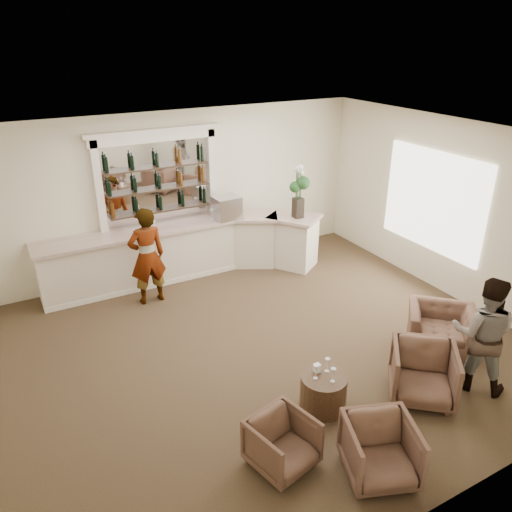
{
  "coord_description": "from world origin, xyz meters",
  "views": [
    {
      "loc": [
        -3.37,
        -5.88,
        4.68
      ],
      "look_at": [
        0.33,
        0.9,
        1.18
      ],
      "focal_mm": 35.0,
      "sensor_mm": 36.0,
      "label": 1
    }
  ],
  "objects_px": {
    "sommelier": "(147,256)",
    "armchair_right": "(423,373)",
    "bar_counter": "(186,251)",
    "armchair_center": "(380,451)",
    "cocktail_table": "(323,392)",
    "armchair_left": "(282,443)",
    "armchair_far": "(441,328)",
    "espresso_machine": "(227,208)",
    "flower_vase": "(299,188)",
    "guest": "(483,334)"
  },
  "relations": [
    {
      "from": "armchair_far",
      "to": "guest",
      "type": "bearing_deg",
      "value": -65.41
    },
    {
      "from": "armchair_left",
      "to": "armchair_right",
      "type": "height_order",
      "value": "armchair_right"
    },
    {
      "from": "armchair_far",
      "to": "espresso_machine",
      "type": "height_order",
      "value": "espresso_machine"
    },
    {
      "from": "armchair_far",
      "to": "flower_vase",
      "type": "relative_size",
      "value": 0.92
    },
    {
      "from": "cocktail_table",
      "to": "flower_vase",
      "type": "height_order",
      "value": "flower_vase"
    },
    {
      "from": "armchair_left",
      "to": "espresso_machine",
      "type": "distance_m",
      "value": 5.53
    },
    {
      "from": "armchair_far",
      "to": "flower_vase",
      "type": "bearing_deg",
      "value": 139.5
    },
    {
      "from": "guest",
      "to": "armchair_far",
      "type": "relative_size",
      "value": 1.69
    },
    {
      "from": "bar_counter",
      "to": "espresso_machine",
      "type": "xyz_separation_m",
      "value": [
        0.91,
        -0.06,
        0.8
      ]
    },
    {
      "from": "cocktail_table",
      "to": "armchair_right",
      "type": "bearing_deg",
      "value": -19.78
    },
    {
      "from": "cocktail_table",
      "to": "armchair_left",
      "type": "bearing_deg",
      "value": -149.95
    },
    {
      "from": "sommelier",
      "to": "cocktail_table",
      "type": "bearing_deg",
      "value": 105.01
    },
    {
      "from": "armchair_far",
      "to": "cocktail_table",
      "type": "bearing_deg",
      "value": -130.52
    },
    {
      "from": "armchair_right",
      "to": "armchair_far",
      "type": "distance_m",
      "value": 1.4
    },
    {
      "from": "bar_counter",
      "to": "sommelier",
      "type": "height_order",
      "value": "sommelier"
    },
    {
      "from": "bar_counter",
      "to": "armchair_center",
      "type": "height_order",
      "value": "bar_counter"
    },
    {
      "from": "espresso_machine",
      "to": "armchair_left",
      "type": "bearing_deg",
      "value": -111.2
    },
    {
      "from": "armchair_left",
      "to": "armchair_right",
      "type": "xyz_separation_m",
      "value": [
        2.32,
        0.1,
        0.07
      ]
    },
    {
      "from": "guest",
      "to": "espresso_machine",
      "type": "relative_size",
      "value": 3.31
    },
    {
      "from": "guest",
      "to": "espresso_machine",
      "type": "distance_m",
      "value": 5.43
    },
    {
      "from": "armchair_left",
      "to": "flower_vase",
      "type": "xyz_separation_m",
      "value": [
        3.08,
        4.47,
        1.44
      ]
    },
    {
      "from": "bar_counter",
      "to": "armchair_far",
      "type": "xyz_separation_m",
      "value": [
        2.64,
        -4.34,
        -0.24
      ]
    },
    {
      "from": "bar_counter",
      "to": "guest",
      "type": "height_order",
      "value": "guest"
    },
    {
      "from": "bar_counter",
      "to": "espresso_machine",
      "type": "bearing_deg",
      "value": -3.48
    },
    {
      "from": "sommelier",
      "to": "flower_vase",
      "type": "height_order",
      "value": "flower_vase"
    },
    {
      "from": "flower_vase",
      "to": "bar_counter",
      "type": "bearing_deg",
      "value": 162.07
    },
    {
      "from": "sommelier",
      "to": "armchair_center",
      "type": "relative_size",
      "value": 2.35
    },
    {
      "from": "armchair_right",
      "to": "armchair_left",
      "type": "bearing_deg",
      "value": -137.48
    },
    {
      "from": "guest",
      "to": "armchair_left",
      "type": "bearing_deg",
      "value": 51.03
    },
    {
      "from": "espresso_machine",
      "to": "bar_counter",
      "type": "bearing_deg",
      "value": 174.29
    },
    {
      "from": "armchair_left",
      "to": "flower_vase",
      "type": "distance_m",
      "value": 5.62
    },
    {
      "from": "sommelier",
      "to": "armchair_left",
      "type": "height_order",
      "value": "sommelier"
    },
    {
      "from": "cocktail_table",
      "to": "flower_vase",
      "type": "relative_size",
      "value": 0.56
    },
    {
      "from": "bar_counter",
      "to": "armchair_center",
      "type": "xyz_separation_m",
      "value": [
        0.04,
        -5.85,
        -0.21
      ]
    },
    {
      "from": "cocktail_table",
      "to": "guest",
      "type": "bearing_deg",
      "value": -16.75
    },
    {
      "from": "armchair_left",
      "to": "flower_vase",
      "type": "relative_size",
      "value": 0.64
    },
    {
      "from": "bar_counter",
      "to": "guest",
      "type": "xyz_separation_m",
      "value": [
        2.32,
        -5.27,
        0.29
      ]
    },
    {
      "from": "armchair_far",
      "to": "espresso_machine",
      "type": "bearing_deg",
      "value": 154.93
    },
    {
      "from": "cocktail_table",
      "to": "bar_counter",
      "type": "bearing_deg",
      "value": 91.78
    },
    {
      "from": "espresso_machine",
      "to": "flower_vase",
      "type": "bearing_deg",
      "value": -29.1
    },
    {
      "from": "armchair_left",
      "to": "flower_vase",
      "type": "bearing_deg",
      "value": 42.32
    },
    {
      "from": "armchair_right",
      "to": "espresso_machine",
      "type": "relative_size",
      "value": 1.67
    },
    {
      "from": "bar_counter",
      "to": "armchair_right",
      "type": "relative_size",
      "value": 6.58
    },
    {
      "from": "bar_counter",
      "to": "cocktail_table",
      "type": "bearing_deg",
      "value": -88.22
    },
    {
      "from": "sommelier",
      "to": "armchair_right",
      "type": "distance_m",
      "value": 5.1
    },
    {
      "from": "espresso_machine",
      "to": "cocktail_table",
      "type": "bearing_deg",
      "value": -101.82
    },
    {
      "from": "sommelier",
      "to": "armchair_far",
      "type": "height_order",
      "value": "sommelier"
    },
    {
      "from": "armchair_center",
      "to": "armchair_far",
      "type": "relative_size",
      "value": 0.77
    },
    {
      "from": "armchair_right",
      "to": "armchair_far",
      "type": "height_order",
      "value": "armchair_right"
    },
    {
      "from": "guest",
      "to": "espresso_machine",
      "type": "height_order",
      "value": "guest"
    }
  ]
}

